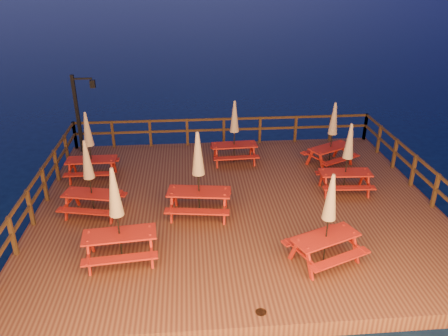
# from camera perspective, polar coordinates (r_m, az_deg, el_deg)

# --- Properties ---
(ground) EXTENTS (500.00, 500.00, 0.00)m
(ground) POSITION_cam_1_polar(r_m,az_deg,el_deg) (13.63, 1.69, -6.08)
(ground) COLOR black
(ground) RESTS_ON ground
(deck) EXTENTS (12.00, 10.00, 0.40)m
(deck) POSITION_cam_1_polar(r_m,az_deg,el_deg) (13.52, 1.70, -5.36)
(deck) COLOR #492317
(deck) RESTS_ON ground
(deck_piles) EXTENTS (11.44, 9.44, 1.40)m
(deck_piles) POSITION_cam_1_polar(r_m,az_deg,el_deg) (13.79, 1.67, -7.15)
(deck_piles) COLOR #372111
(deck_piles) RESTS_ON ground
(railing) EXTENTS (11.80, 9.75, 1.10)m
(railing) POSITION_cam_1_polar(r_m,az_deg,el_deg) (14.65, 0.98, 1.44)
(railing) COLOR #372111
(railing) RESTS_ON deck
(lamp_post) EXTENTS (0.85, 0.18, 3.00)m
(lamp_post) POSITION_cam_1_polar(r_m,az_deg,el_deg) (17.30, -18.20, 7.62)
(lamp_post) COLOR black
(lamp_post) RESTS_ON deck
(picnic_table_0) EXTENTS (1.87, 1.66, 2.32)m
(picnic_table_0) POSITION_cam_1_polar(r_m,az_deg,el_deg) (12.88, -17.19, -1.16)
(picnic_table_0) COLOR #9A1E0E
(picnic_table_0) RESTS_ON deck
(picnic_table_1) EXTENTS (2.06, 1.90, 2.38)m
(picnic_table_1) POSITION_cam_1_polar(r_m,az_deg,el_deg) (10.65, 13.48, -6.36)
(picnic_table_1) COLOR #9A1E0E
(picnic_table_1) RESTS_ON deck
(picnic_table_2) EXTENTS (2.07, 1.94, 2.34)m
(picnic_table_2) POSITION_cam_1_polar(r_m,az_deg,el_deg) (15.91, 13.96, 4.41)
(picnic_table_2) COLOR #9A1E0E
(picnic_table_2) RESTS_ON deck
(picnic_table_3) EXTENTS (1.89, 1.61, 2.51)m
(picnic_table_3) POSITION_cam_1_polar(r_m,az_deg,el_deg) (10.68, -13.81, -5.87)
(picnic_table_3) COLOR #9A1E0E
(picnic_table_3) RESTS_ON deck
(picnic_table_4) EXTENTS (1.65, 1.36, 2.35)m
(picnic_table_4) POSITION_cam_1_polar(r_m,az_deg,el_deg) (15.10, -17.19, 2.90)
(picnic_table_4) COLOR #9A1E0E
(picnic_table_4) RESTS_ON deck
(picnic_table_5) EXTENTS (1.68, 1.41, 2.30)m
(picnic_table_5) POSITION_cam_1_polar(r_m,az_deg,el_deg) (14.10, 15.83, 1.35)
(picnic_table_5) COLOR #9A1E0E
(picnic_table_5) RESTS_ON deck
(picnic_table_6) EXTENTS (1.98, 1.71, 2.57)m
(picnic_table_6) POSITION_cam_1_polar(r_m,az_deg,el_deg) (12.24, -3.36, -0.70)
(picnic_table_6) COLOR #9A1E0E
(picnic_table_6) RESTS_ON deck
(picnic_table_7) EXTENTS (1.69, 1.42, 2.33)m
(picnic_table_7) POSITION_cam_1_polar(r_m,az_deg,el_deg) (15.66, 1.36, 4.84)
(picnic_table_7) COLOR #9A1E0E
(picnic_table_7) RESTS_ON deck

